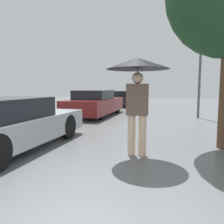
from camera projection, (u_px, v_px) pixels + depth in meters
The scene contains 5 objects.
pedestrian at pixel (138, 75), 4.43m from camera, with size 1.29×1.29×2.02m.
parked_car_nearest at pixel (9, 125), 5.03m from camera, with size 1.76×4.23×1.19m.
parked_car_middle at pixel (95, 104), 11.11m from camera, with size 1.81×4.51×1.29m.
parked_car_farthest at pixel (124, 99), 17.29m from camera, with size 1.77×4.45×1.16m.
street_lamp at pixel (201, 55), 10.04m from camera, with size 0.34×0.34×4.23m.
Camera 1 is at (0.51, -0.84, 1.42)m, focal length 35.00 mm.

